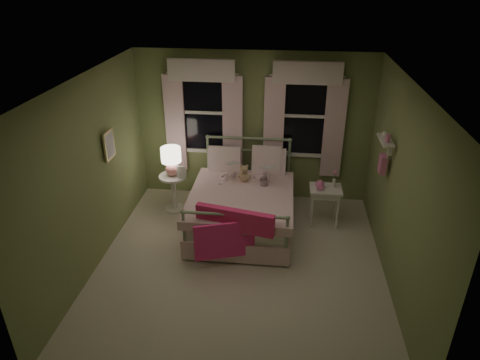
# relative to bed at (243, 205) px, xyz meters

# --- Properties ---
(room_shell) EXTENTS (4.20, 4.20, 4.20)m
(room_shell) POSITION_rel_bed_xyz_m (0.07, -1.02, 0.92)
(room_shell) COLOR beige
(room_shell) RESTS_ON ground
(bed) EXTENTS (1.58, 2.04, 1.18)m
(bed) POSITION_rel_bed_xyz_m (0.00, 0.00, 0.00)
(bed) COLOR white
(bed) RESTS_ON ground
(pink_throw) EXTENTS (1.10, 0.43, 0.71)m
(pink_throw) POSITION_rel_bed_xyz_m (-0.01, -1.02, 0.23)
(pink_throw) COLOR #EB2E6C
(pink_throw) RESTS_ON bed
(child_left) EXTENTS (0.30, 0.23, 0.71)m
(child_left) POSITION_rel_bed_xyz_m (-0.29, 0.43, 0.55)
(child_left) COLOR #F7D1DD
(child_left) RESTS_ON bed
(child_right) EXTENTS (0.34, 0.28, 0.65)m
(child_right) POSITION_rel_bed_xyz_m (0.27, 0.43, 0.52)
(child_right) COLOR #F7D1DD
(child_right) RESTS_ON bed
(book_left) EXTENTS (0.22, 0.17, 0.26)m
(book_left) POSITION_rel_bed_xyz_m (-0.29, 0.18, 0.59)
(book_left) COLOR beige
(book_left) RESTS_ON child_left
(book_right) EXTENTS (0.22, 0.17, 0.26)m
(book_right) POSITION_rel_bed_xyz_m (0.27, 0.18, 0.54)
(book_right) COLOR beige
(book_right) RESTS_ON child_right
(teddy_bear) EXTENTS (0.23, 0.18, 0.30)m
(teddy_bear) POSITION_rel_bed_xyz_m (-0.01, 0.27, 0.42)
(teddy_bear) COLOR tan
(teddy_bear) RESTS_ON bed
(nightstand_left) EXTENTS (0.46, 0.46, 0.65)m
(nightstand_left) POSITION_rel_bed_xyz_m (-1.22, 0.39, 0.04)
(nightstand_left) COLOR white
(nightstand_left) RESTS_ON ground
(table_lamp) EXTENTS (0.33, 0.33, 0.49)m
(table_lamp) POSITION_rel_bed_xyz_m (-1.22, 0.39, 0.58)
(table_lamp) COLOR pink
(table_lamp) RESTS_ON nightstand_left
(book_nightstand) EXTENTS (0.20, 0.25, 0.02)m
(book_nightstand) POSITION_rel_bed_xyz_m (-1.12, 0.31, 0.28)
(book_nightstand) COLOR beige
(book_nightstand) RESTS_ON nightstand_left
(nightstand_right) EXTENTS (0.50, 0.40, 0.64)m
(nightstand_right) POSITION_rel_bed_xyz_m (1.30, 0.22, 0.17)
(nightstand_right) COLOR white
(nightstand_right) RESTS_ON ground
(pink_toy) EXTENTS (0.14, 0.19, 0.14)m
(pink_toy) POSITION_rel_bed_xyz_m (1.20, 0.22, 0.33)
(pink_toy) COLOR pink
(pink_toy) RESTS_ON nightstand_right
(bud_vase) EXTENTS (0.06, 0.06, 0.28)m
(bud_vase) POSITION_rel_bed_xyz_m (1.42, 0.27, 0.41)
(bud_vase) COLOR white
(bud_vase) RESTS_ON nightstand_right
(window_left) EXTENTS (1.34, 0.13, 1.96)m
(window_left) POSITION_rel_bed_xyz_m (-0.78, 1.01, 1.25)
(window_left) COLOR black
(window_left) RESTS_ON room_shell
(window_right) EXTENTS (1.34, 0.13, 1.96)m
(window_right) POSITION_rel_bed_xyz_m (0.92, 1.01, 1.25)
(window_right) COLOR black
(window_right) RESTS_ON room_shell
(wall_shelf) EXTENTS (0.15, 0.50, 0.60)m
(wall_shelf) POSITION_rel_bed_xyz_m (1.97, -0.32, 1.15)
(wall_shelf) COLOR white
(wall_shelf) RESTS_ON room_shell
(framed_picture) EXTENTS (0.03, 0.32, 0.42)m
(framed_picture) POSITION_rel_bed_xyz_m (-1.88, -0.42, 1.12)
(framed_picture) COLOR beige
(framed_picture) RESTS_ON room_shell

